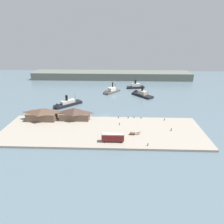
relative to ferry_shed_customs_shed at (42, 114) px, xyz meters
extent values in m
plane|color=slate|center=(37.63, 9.17, -4.80)|extent=(320.00, 320.00, 0.00)
cube|color=#9E9384|center=(37.63, -12.83, -4.20)|extent=(110.00, 36.00, 1.20)
cube|color=gray|center=(37.63, 5.57, -4.30)|extent=(110.00, 0.80, 1.00)
cube|color=brown|center=(0.00, 0.00, -1.26)|extent=(17.10, 8.94, 4.68)
pyramid|color=brown|center=(0.00, 0.00, 2.28)|extent=(17.44, 9.39, 2.41)
cube|color=brown|center=(19.82, 0.96, -1.51)|extent=(17.46, 7.20, 4.17)
pyramid|color=#473328|center=(19.82, 0.96, 2.21)|extent=(17.81, 7.56, 3.27)
cube|color=maroon|center=(43.94, -24.94, -1.21)|extent=(10.87, 2.57, 2.97)
cube|color=beige|center=(43.94, -24.94, 0.52)|extent=(10.44, 1.80, 0.50)
cylinder|color=black|center=(47.75, -23.66, -3.15)|extent=(0.90, 0.18, 0.90)
cylinder|color=black|center=(47.75, -26.23, -3.15)|extent=(0.90, 0.18, 0.90)
cylinder|color=black|center=(40.14, -23.66, -3.15)|extent=(0.90, 0.18, 0.90)
cylinder|color=black|center=(40.14, -26.23, -3.15)|extent=(0.90, 0.18, 0.90)
cube|color=brown|center=(54.08, -17.41, -2.75)|extent=(2.93, 1.48, 0.50)
cylinder|color=#4C3828|center=(53.21, -16.67, -3.00)|extent=(1.20, 0.10, 1.20)
cylinder|color=#4C3828|center=(53.21, -18.15, -3.00)|extent=(1.20, 0.10, 1.20)
ellipsoid|color=#7A6651|center=(56.95, -17.41, -2.50)|extent=(2.00, 0.70, 0.90)
ellipsoid|color=#7A6651|center=(58.05, -17.41, -1.95)|extent=(0.70, 0.32, 0.44)
cylinder|color=#7A6651|center=(57.55, -17.21, -3.10)|extent=(0.16, 0.16, 1.00)
cylinder|color=#7A6651|center=(57.55, -17.61, -3.10)|extent=(0.16, 0.16, 1.00)
cylinder|color=#7A6651|center=(56.35, -17.21, -3.10)|extent=(0.16, 0.16, 1.00)
cylinder|color=#7A6651|center=(56.35, -17.61, -3.10)|extent=(0.16, 0.16, 1.00)
cylinder|color=#3D4C42|center=(75.41, -12.20, -2.87)|extent=(0.43, 0.43, 1.45)
sphere|color=#CCA889|center=(75.41, -12.20, -2.01)|extent=(0.27, 0.27, 0.27)
cylinder|color=#4C3D33|center=(60.64, -27.97, -2.92)|extent=(0.40, 0.40, 1.37)
sphere|color=#CCA889|center=(60.64, -27.97, -2.11)|extent=(0.25, 0.25, 0.25)
cylinder|color=#232328|center=(47.21, -6.04, -2.96)|extent=(0.37, 0.37, 1.27)
sphere|color=#CCA889|center=(47.21, -6.04, -2.21)|extent=(0.23, 0.23, 0.23)
cylinder|color=#232328|center=(74.47, 1.22, -2.93)|extent=(0.39, 0.39, 1.34)
sphere|color=#CCA889|center=(74.47, 1.22, -2.14)|extent=(0.24, 0.24, 0.24)
cylinder|color=black|center=(52.57, 3.74, -3.15)|extent=(0.44, 0.44, 0.90)
cylinder|color=black|center=(60.65, 3.74, -3.15)|extent=(0.44, 0.44, 0.90)
cylinder|color=black|center=(56.28, 4.22, -3.15)|extent=(0.44, 0.44, 0.90)
cylinder|color=black|center=(46.53, 3.69, -3.15)|extent=(0.44, 0.44, 0.90)
cube|color=black|center=(62.61, 78.02, -3.84)|extent=(16.87, 7.08, 1.92)
cone|color=black|center=(70.69, 79.31, -3.84)|extent=(3.55, 4.52, 4.11)
cube|color=silver|center=(62.61, 78.02, -1.48)|extent=(7.75, 3.76, 2.80)
cylinder|color=black|center=(62.27, 77.97, 1.62)|extent=(1.64, 1.64, 3.41)
cube|color=black|center=(66.57, 52.91, -3.98)|extent=(17.84, 19.11, 1.65)
cone|color=black|center=(60.11, 60.32, -3.98)|extent=(6.75, 6.52, 5.86)
cube|color=#B2A893|center=(66.57, 52.91, -1.62)|extent=(7.95, 8.20, 3.07)
cylinder|color=black|center=(66.21, 53.32, 1.62)|extent=(1.63, 1.63, 3.40)
cylinder|color=brown|center=(70.45, 48.46, -1.03)|extent=(0.24, 0.24, 4.24)
cube|color=black|center=(8.92, 28.07, -3.85)|extent=(19.49, 19.09, 1.90)
cone|color=black|center=(1.26, 20.69, -3.85)|extent=(6.51, 6.55, 5.40)
cube|color=beige|center=(8.92, 28.07, -1.75)|extent=(9.95, 9.76, 2.29)
cylinder|color=black|center=(8.28, 27.45, 1.36)|extent=(1.76, 1.76, 3.93)
cylinder|color=brown|center=(13.52, 32.50, 0.11)|extent=(0.24, 0.24, 6.01)
cube|color=#514C47|center=(40.16, 62.71, -3.93)|extent=(15.05, 16.30, 1.74)
cone|color=#514C47|center=(34.93, 56.49, -3.93)|extent=(6.03, 5.72, 5.42)
cube|color=silver|center=(40.16, 62.71, -1.53)|extent=(7.42, 7.68, 3.06)
cylinder|color=black|center=(40.82, 63.50, 2.26)|extent=(1.01, 1.01, 4.51)
cylinder|color=brown|center=(43.29, 66.44, -0.31)|extent=(0.24, 0.24, 5.49)
cube|color=#60665B|center=(37.63, 119.17, -0.80)|extent=(180.00, 24.00, 8.00)
camera|label=1|loc=(46.60, -109.30, 46.70)|focal=31.78mm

